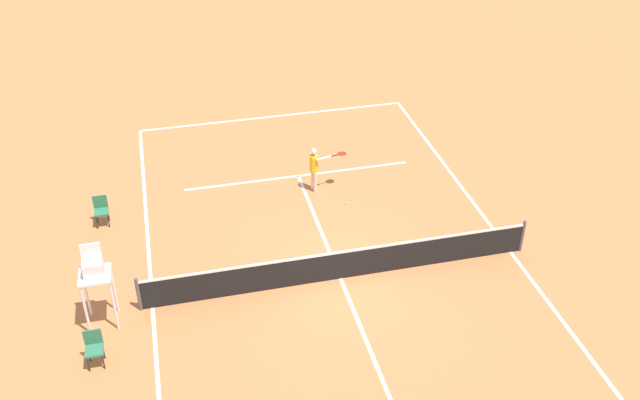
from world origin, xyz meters
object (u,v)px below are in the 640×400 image
at_px(umpire_chair, 95,274).
at_px(courtside_chair_near, 94,347).
at_px(tennis_ball, 346,203).
at_px(courtside_chair_mid, 101,209).
at_px(player_serving, 315,166).

relative_size(umpire_chair, courtside_chair_near, 2.54).
relative_size(tennis_ball, umpire_chair, 0.03).
bearing_deg(courtside_chair_mid, tennis_ball, 174.43).
relative_size(player_serving, courtside_chair_mid, 1.69).
xyz_separation_m(player_serving, courtside_chair_near, (7.01, 6.37, -0.42)).
distance_m(umpire_chair, courtside_chair_near, 1.82).
xyz_separation_m(player_serving, umpire_chair, (6.85, 4.91, 0.66)).
xyz_separation_m(umpire_chair, courtside_chair_mid, (0.07, -4.60, -1.07)).
relative_size(player_serving, umpire_chair, 0.67).
relative_size(tennis_ball, courtside_chair_near, 0.07).
bearing_deg(umpire_chair, courtside_chair_near, 83.42).
distance_m(courtside_chair_near, courtside_chair_mid, 6.06).
bearing_deg(courtside_chair_mid, courtside_chair_near, 89.06).
distance_m(umpire_chair, courtside_chair_mid, 4.72).
distance_m(player_serving, umpire_chair, 8.45).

